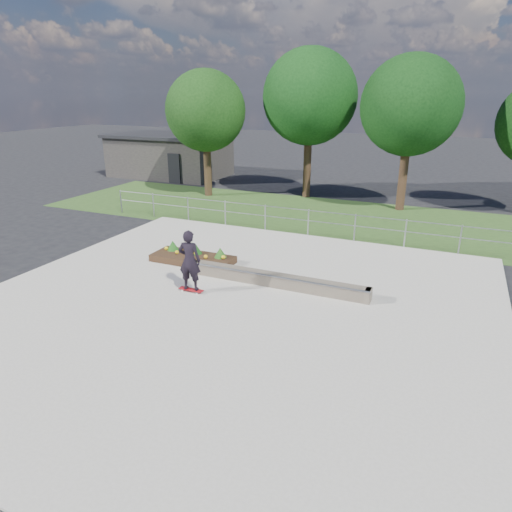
{
  "coord_description": "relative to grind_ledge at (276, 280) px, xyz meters",
  "views": [
    {
      "loc": [
        5.55,
        -10.64,
        5.88
      ],
      "look_at": [
        0.2,
        1.5,
        1.1
      ],
      "focal_mm": 32.0,
      "sensor_mm": 36.0,
      "label": 1
    }
  ],
  "objects": [
    {
      "name": "building",
      "position": [
        -14.74,
        16.18,
        1.25
      ],
      "size": [
        8.4,
        5.4,
        3.0
      ],
      "color": "#2D2A28",
      "rests_on": "ground"
    },
    {
      "name": "grind_ledge",
      "position": [
        0.0,
        0.0,
        0.0
      ],
      "size": [
        6.0,
        0.44,
        0.43
      ],
      "color": "brown",
      "rests_on": "concrete_slab"
    },
    {
      "name": "skateboarder",
      "position": [
        -2.23,
        -1.46,
        0.82
      ],
      "size": [
        0.8,
        0.57,
        1.98
      ],
      "color": "white",
      "rests_on": "concrete_slab"
    },
    {
      "name": "concrete_slab",
      "position": [
        -0.74,
        -1.82,
        -0.23
      ],
      "size": [
        15.0,
        15.0,
        0.06
      ],
      "primitive_type": "cube",
      "color": "#AFA89B",
      "rests_on": "ground"
    },
    {
      "name": "planter_bed",
      "position": [
        -3.54,
        0.85,
        -0.02
      ],
      "size": [
        3.0,
        1.2,
        0.61
      ],
      "color": "black",
      "rests_on": "concrete_slab"
    },
    {
      "name": "grass_verge",
      "position": [
        -0.74,
        9.18,
        -0.25
      ],
      "size": [
        30.0,
        8.0,
        0.02
      ],
      "primitive_type": "cube",
      "color": "#2C491D",
      "rests_on": "ground"
    },
    {
      "name": "fence",
      "position": [
        -0.74,
        5.68,
        0.51
      ],
      "size": [
        20.06,
        0.06,
        1.2
      ],
      "color": "gray",
      "rests_on": "ground"
    },
    {
      "name": "tree_mid_left",
      "position": [
        -3.24,
        13.18,
        5.34
      ],
      "size": [
        5.25,
        5.25,
        8.25
      ],
      "color": "#301E13",
      "rests_on": "ground"
    },
    {
      "name": "tree_mid_right",
      "position": [
        2.26,
        12.18,
        4.97
      ],
      "size": [
        4.9,
        4.9,
        7.7
      ],
      "color": "#331E14",
      "rests_on": "ground"
    },
    {
      "name": "tree_far_left",
      "position": [
        -8.74,
        11.18,
        4.59
      ],
      "size": [
        4.55,
        4.55,
        7.15
      ],
      "color": "#302013",
      "rests_on": "ground"
    },
    {
      "name": "ground",
      "position": [
        -0.74,
        -1.82,
        -0.26
      ],
      "size": [
        120.0,
        120.0,
        0.0
      ],
      "primitive_type": "plane",
      "color": "black",
      "rests_on": "ground"
    }
  ]
}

